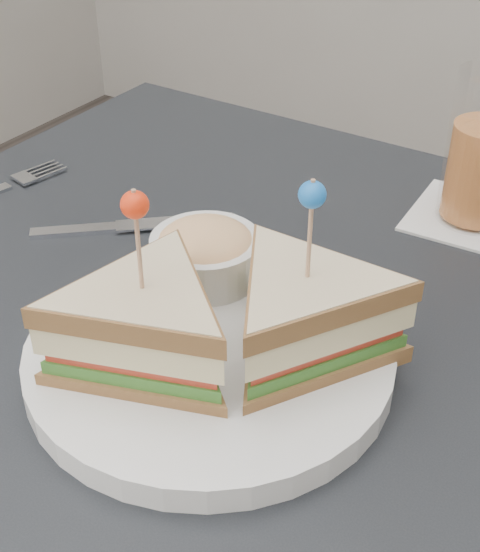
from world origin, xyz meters
name	(u,v)px	position (x,y,z in m)	size (l,w,h in m)	color
table	(224,397)	(0.00, 0.00, 0.67)	(0.80, 0.80, 0.75)	black
plate_meal	(220,321)	(0.02, -0.04, 0.79)	(0.33, 0.32, 0.16)	silver
cutlery_knife	(125,226)	(-0.17, 0.08, 0.75)	(0.16, 0.15, 0.01)	white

